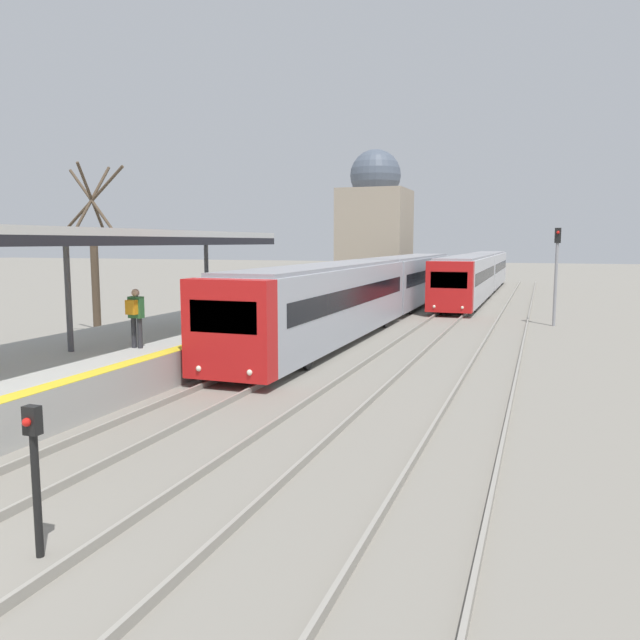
{
  "coord_description": "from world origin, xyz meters",
  "views": [
    {
      "loc": [
        7.82,
        -3.78,
        3.94
      ],
      "look_at": [
        1.63,
        13.56,
        1.63
      ],
      "focal_mm": 35.0,
      "sensor_mm": 36.0,
      "label": 1
    }
  ],
  "objects_px": {
    "person_on_platform": "(135,313)",
    "signal_post_near": "(35,465)",
    "train_far": "(477,272)",
    "signal_mast_far": "(556,264)",
    "train_near": "(377,286)"
  },
  "relations": [
    {
      "from": "person_on_platform",
      "to": "signal_post_near",
      "type": "distance_m",
      "value": 9.98
    },
    {
      "from": "train_far",
      "to": "signal_mast_far",
      "type": "distance_m",
      "value": 17.28
    },
    {
      "from": "train_near",
      "to": "signal_post_near",
      "type": "relative_size",
      "value": 16.54
    },
    {
      "from": "train_near",
      "to": "signal_post_near",
      "type": "height_order",
      "value": "train_near"
    },
    {
      "from": "person_on_platform",
      "to": "signal_mast_far",
      "type": "relative_size",
      "value": 0.36
    },
    {
      "from": "signal_post_near",
      "to": "signal_mast_far",
      "type": "xyz_separation_m",
      "value": [
        6.41,
        25.35,
        1.71
      ]
    },
    {
      "from": "train_far",
      "to": "signal_mast_far",
      "type": "height_order",
      "value": "signal_mast_far"
    },
    {
      "from": "signal_post_near",
      "to": "train_far",
      "type": "bearing_deg",
      "value": 88.29
    },
    {
      "from": "train_near",
      "to": "signal_mast_far",
      "type": "relative_size",
      "value": 7.03
    },
    {
      "from": "train_far",
      "to": "signal_post_near",
      "type": "distance_m",
      "value": 41.82
    },
    {
      "from": "train_near",
      "to": "signal_post_near",
      "type": "bearing_deg",
      "value": -85.36
    },
    {
      "from": "person_on_platform",
      "to": "train_far",
      "type": "xyz_separation_m",
      "value": [
        6.08,
        33.09,
        -0.27
      ]
    },
    {
      "from": "train_near",
      "to": "person_on_platform",
      "type": "bearing_deg",
      "value": -100.0
    },
    {
      "from": "train_far",
      "to": "signal_post_near",
      "type": "height_order",
      "value": "train_far"
    },
    {
      "from": "train_far",
      "to": "signal_mast_far",
      "type": "xyz_separation_m",
      "value": [
        5.16,
        -16.44,
        1.22
      ]
    }
  ]
}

